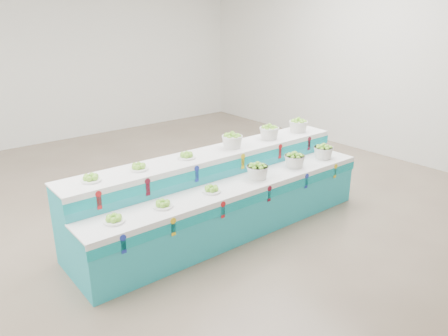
{
  "coord_description": "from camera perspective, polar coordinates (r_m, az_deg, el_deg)",
  "views": [
    {
      "loc": [
        -2.97,
        -4.9,
        2.81
      ],
      "look_at": [
        0.41,
        -0.77,
        0.87
      ],
      "focal_mm": 34.62,
      "sensor_mm": 36.0,
      "label": 1
    }
  ],
  "objects": [
    {
      "name": "basket_upper_mid",
      "position": [
        6.48,
        6.0,
        4.78
      ],
      "size": [
        0.29,
        0.29,
        0.21
      ],
      "primitive_type": null,
      "rotation": [
        0.0,
        0.0,
        -0.01
      ],
      "color": "silver",
      "rests_on": "display_stand"
    },
    {
      "name": "plate_lower_mid",
      "position": [
        4.94,
        -8.1,
        -4.67
      ],
      "size": [
        0.23,
        0.23,
        0.09
      ],
      "primitive_type": "cylinder",
      "rotation": [
        0.0,
        0.0,
        -0.01
      ],
      "color": "white",
      "rests_on": "display_stand"
    },
    {
      "name": "basket_lower_right",
      "position": [
        6.68,
        12.99,
        2.17
      ],
      "size": [
        0.29,
        0.29,
        0.21
      ],
      "primitive_type": null,
      "rotation": [
        0.0,
        0.0,
        -0.01
      ],
      "color": "silver",
      "rests_on": "display_stand"
    },
    {
      "name": "basket_lower_mid",
      "position": [
        6.22,
        9.3,
        1.09
      ],
      "size": [
        0.29,
        0.29,
        0.21
      ],
      "primitive_type": null,
      "rotation": [
        0.0,
        0.0,
        -0.01
      ],
      "color": "silver",
      "rests_on": "display_stand"
    },
    {
      "name": "plate_upper_mid",
      "position": [
        5.26,
        -11.22,
        0.21
      ],
      "size": [
        0.23,
        0.23,
        0.09
      ],
      "primitive_type": "cylinder",
      "rotation": [
        0.0,
        0.0,
        -0.01
      ],
      "color": "white",
      "rests_on": "display_stand"
    },
    {
      "name": "basket_lower_left",
      "position": [
        5.73,
        4.45,
        -0.35
      ],
      "size": [
        0.29,
        0.29,
        0.21
      ],
      "primitive_type": null,
      "rotation": [
        0.0,
        0.0,
        -0.01
      ],
      "color": "silver",
      "rests_on": "display_stand"
    },
    {
      "name": "back_wall",
      "position": [
        10.37,
        -23.2,
        13.93
      ],
      "size": [
        10.0,
        0.0,
        10.0
      ],
      "primitive_type": "plane",
      "rotation": [
        1.57,
        0.0,
        0.0
      ],
      "color": "silver",
      "rests_on": "ground"
    },
    {
      "name": "plate_upper_left",
      "position": [
        5.04,
        -17.19,
        -1.22
      ],
      "size": [
        0.23,
        0.23,
        0.09
      ],
      "primitive_type": "cylinder",
      "rotation": [
        0.0,
        0.0,
        -0.01
      ],
      "color": "white",
      "rests_on": "display_stand"
    },
    {
      "name": "ground",
      "position": [
        6.38,
        -7.24,
        -6.33
      ],
      "size": [
        10.0,
        10.0,
        0.0
      ],
      "primitive_type": "plane",
      "color": "brown",
      "rests_on": "ground"
    },
    {
      "name": "display_stand",
      "position": [
        5.81,
        0.0,
        -3.34
      ],
      "size": [
        4.27,
        1.14,
        1.02
      ],
      "primitive_type": null,
      "rotation": [
        0.0,
        0.0,
        -0.01
      ],
      "color": "#25A9B9",
      "rests_on": "ground"
    },
    {
      "name": "plate_lower_left",
      "position": [
        4.7,
        -14.36,
        -6.46
      ],
      "size": [
        0.23,
        0.23,
        0.09
      ],
      "primitive_type": "cylinder",
      "rotation": [
        0.0,
        0.0,
        -0.01
      ],
      "color": "white",
      "rests_on": "display_stand"
    },
    {
      "name": "plate_upper_right",
      "position": [
        5.59,
        -4.96,
        1.72
      ],
      "size": [
        0.23,
        0.23,
        0.09
      ],
      "primitive_type": "cylinder",
      "rotation": [
        0.0,
        0.0,
        -0.01
      ],
      "color": "white",
      "rests_on": "display_stand"
    },
    {
      "name": "plate_lower_right",
      "position": [
        5.29,
        -1.66,
        -2.76
      ],
      "size": [
        0.23,
        0.23,
        0.09
      ],
      "primitive_type": "cylinder",
      "rotation": [
        0.0,
        0.0,
        -0.01
      ],
      "color": "white",
      "rests_on": "display_stand"
    },
    {
      "name": "basket_upper_right",
      "position": [
        6.93,
        9.78,
        5.6
      ],
      "size": [
        0.29,
        0.29,
        0.21
      ],
      "primitive_type": null,
      "rotation": [
        0.0,
        0.0,
        -0.01
      ],
      "color": "silver",
      "rests_on": "display_stand"
    },
    {
      "name": "basket_upper_left",
      "position": [
        6.01,
        1.09,
        3.69
      ],
      "size": [
        0.29,
        0.29,
        0.21
      ],
      "primitive_type": null,
      "rotation": [
        0.0,
        0.0,
        -0.01
      ],
      "color": "silver",
      "rests_on": "display_stand"
    }
  ]
}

